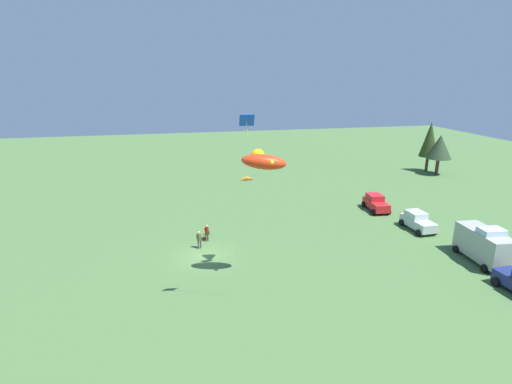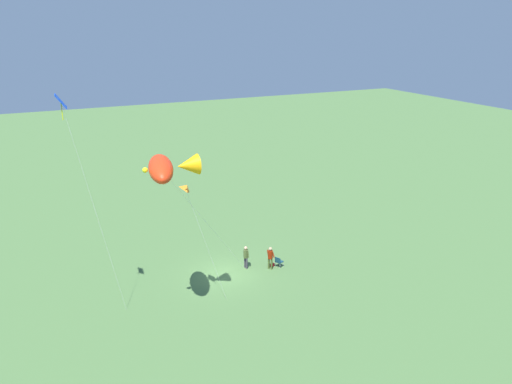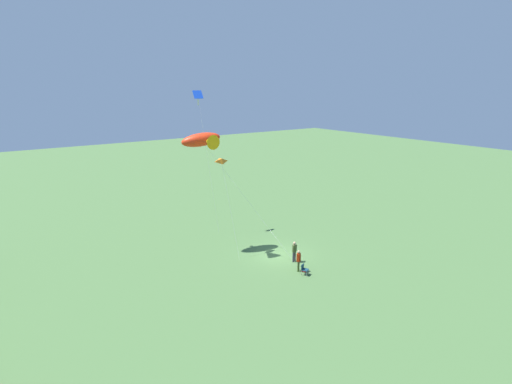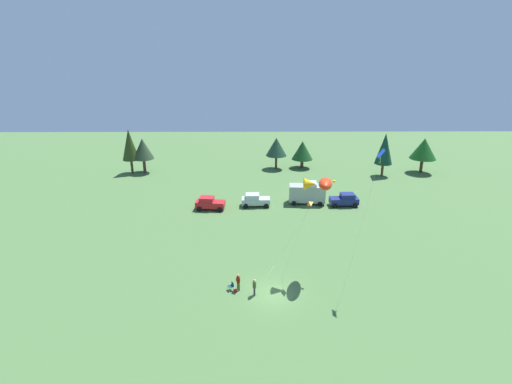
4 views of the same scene
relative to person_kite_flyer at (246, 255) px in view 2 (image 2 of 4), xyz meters
The scene contains 8 objects.
ground_plane 2.07m from the person_kite_flyer, ahead, with size 160.00×160.00×0.00m, color #456938.
person_kite_flyer is the anchor object (origin of this frame).
folding_chair 2.48m from the person_kite_flyer, 157.51° to the left, with size 0.64×0.64×0.82m.
person_spectator 1.79m from the person_kite_flyer, 150.18° to the left, with size 0.53×0.52×1.74m.
backpack_on_grass 2.16m from the person_kite_flyer, 162.09° to the left, with size 0.32×0.22×0.22m, color red.
kite_large_fish 11.85m from the person_kite_flyer, 34.40° to the left, with size 8.05×6.45×10.44m.
kite_diamond_blue 16.58m from the person_kite_flyer, 11.77° to the left, with size 2.70×1.06×13.69m.
kite_delta_orange 9.49m from the person_kite_flyer, 33.90° to the left, with size 2.69×0.92×8.36m.
Camera 2 is at (11.70, 29.90, 17.19)m, focal length 35.00 mm.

